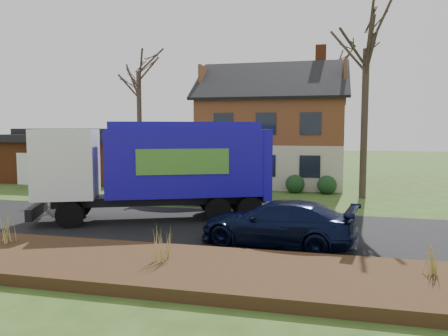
# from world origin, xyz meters

# --- Properties ---
(ground) EXTENTS (120.00, 120.00, 0.00)m
(ground) POSITION_xyz_m (0.00, 0.00, 0.00)
(ground) COLOR #2C4617
(ground) RESTS_ON ground
(road) EXTENTS (80.00, 7.00, 0.02)m
(road) POSITION_xyz_m (0.00, 0.00, 0.01)
(road) COLOR black
(road) RESTS_ON ground
(mulch_verge) EXTENTS (80.00, 3.50, 0.30)m
(mulch_verge) POSITION_xyz_m (0.00, -5.30, 0.15)
(mulch_verge) COLOR black
(mulch_verge) RESTS_ON ground
(main_house) EXTENTS (12.95, 8.95, 9.26)m
(main_house) POSITION_xyz_m (1.49, 13.91, 4.03)
(main_house) COLOR beige
(main_house) RESTS_ON ground
(ranch_house) EXTENTS (9.80, 8.20, 3.70)m
(ranch_house) POSITION_xyz_m (-12.00, 13.00, 1.81)
(ranch_house) COLOR brown
(ranch_house) RESTS_ON ground
(garbage_truck) EXTENTS (9.54, 5.91, 3.99)m
(garbage_truck) POSITION_xyz_m (-0.99, 0.96, 2.30)
(garbage_truck) COLOR black
(garbage_truck) RESTS_ON ground
(silver_sedan) EXTENTS (4.96, 1.90, 1.61)m
(silver_sedan) POSITION_xyz_m (-0.92, 4.93, 0.81)
(silver_sedan) COLOR #95979C
(silver_sedan) RESTS_ON ground
(navy_wagon) EXTENTS (5.23, 2.80, 1.44)m
(navy_wagon) POSITION_xyz_m (4.12, -1.90, 0.72)
(navy_wagon) COLOR black
(navy_wagon) RESTS_ON ground
(tree_front_west) EXTENTS (3.38, 3.38, 10.03)m
(tree_front_west) POSITION_xyz_m (-5.89, 9.78, 8.27)
(tree_front_west) COLOR #413027
(tree_front_west) RESTS_ON ground
(tree_front_east) EXTENTS (4.05, 4.05, 11.25)m
(tree_front_east) POSITION_xyz_m (7.46, 8.72, 9.14)
(tree_front_east) COLOR #3C3024
(tree_front_east) RESTS_ON ground
(tree_back) EXTENTS (3.71, 3.71, 11.74)m
(tree_back) POSITION_xyz_m (5.84, 23.25, 9.79)
(tree_back) COLOR #453329
(tree_back) RESTS_ON ground
(grass_clump_west) EXTENTS (0.35, 0.29, 0.93)m
(grass_clump_west) POSITION_xyz_m (-3.68, -4.61, 0.77)
(grass_clump_west) COLOR #A59348
(grass_clump_west) RESTS_ON mulch_verge
(grass_clump_mid) EXTENTS (0.35, 0.29, 0.99)m
(grass_clump_mid) POSITION_xyz_m (1.55, -5.20, 0.79)
(grass_clump_mid) COLOR #AA904B
(grass_clump_mid) RESTS_ON mulch_verge
(grass_clump_east) EXTENTS (0.36, 0.29, 0.89)m
(grass_clump_east) POSITION_xyz_m (8.03, -4.66, 0.75)
(grass_clump_east) COLOR #9F8D46
(grass_clump_east) RESTS_ON mulch_verge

